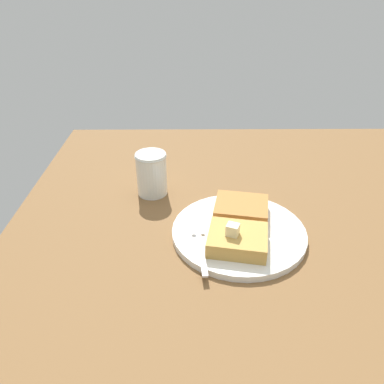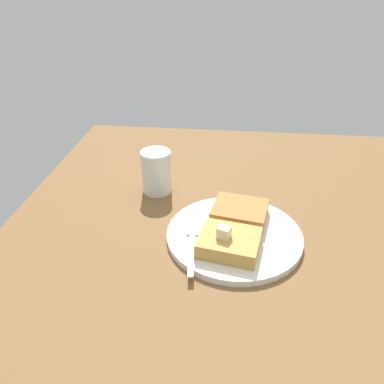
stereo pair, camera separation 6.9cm
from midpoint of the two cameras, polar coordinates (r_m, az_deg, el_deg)
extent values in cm
cube|color=brown|center=(67.49, 16.61, -8.80)|extent=(100.72, 100.72, 2.98)
cylinder|color=white|center=(65.70, 9.47, -6.66)|extent=(23.28, 23.28, 1.18)
torus|color=#2D2C3B|center=(65.58, 9.48, -6.53)|extent=(23.28, 23.28, 0.80)
cube|color=tan|center=(61.00, 8.98, -7.76)|extent=(9.59, 10.76, 2.61)
cube|color=#B47336|center=(68.24, 10.18, -3.16)|extent=(9.59, 10.76, 2.61)
cube|color=beige|center=(59.30, 8.26, -6.21)|extent=(2.33, 2.44, 1.92)
cube|color=silver|center=(59.86, 3.26, -9.64)|extent=(10.04, 1.71, 0.36)
cube|color=silver|center=(64.83, 3.14, -5.94)|extent=(2.97, 2.42, 0.36)
cube|color=silver|center=(67.22, 2.39, -4.38)|extent=(3.22, 0.58, 0.36)
cube|color=silver|center=(67.23, 2.86, -4.39)|extent=(3.22, 0.58, 0.36)
cube|color=silver|center=(67.25, 3.33, -4.40)|extent=(3.22, 0.58, 0.36)
cube|color=silver|center=(67.27, 3.80, -4.40)|extent=(3.22, 0.58, 0.36)
cylinder|color=#5B2D11|center=(76.81, -2.85, 2.34)|extent=(5.60, 5.60, 6.81)
cylinder|color=silver|center=(76.31, -2.87, 3.04)|extent=(6.09, 6.09, 8.94)
torus|color=silver|center=(74.49, -2.95, 5.76)|extent=(6.35, 6.35, 0.50)
camera|label=1|loc=(0.03, -87.14, 1.74)|focal=35.00mm
camera|label=2|loc=(0.03, 92.86, -1.74)|focal=35.00mm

